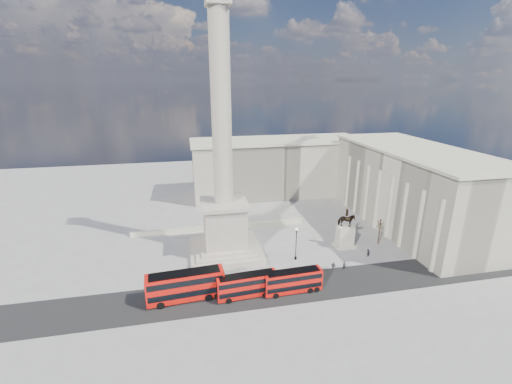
{
  "coord_description": "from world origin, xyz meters",
  "views": [
    {
      "loc": [
        -6.43,
        -57.45,
        33.23
      ],
      "look_at": [
        5.35,
        0.09,
        13.99
      ],
      "focal_mm": 24.0,
      "sensor_mm": 36.0,
      "label": 1
    }
  ],
  "objects_px": {
    "red_bus_a": "(186,286)",
    "pedestrian_standing": "(368,253)",
    "pedestrian_crossing": "(333,266)",
    "red_bus_b": "(247,285)",
    "nelsons_column": "(224,191)",
    "victorian_lamp": "(296,241)",
    "pedestrian_walking": "(344,266)",
    "red_bus_c": "(293,281)",
    "equestrian_statue": "(345,234)"
  },
  "relations": [
    {
      "from": "equestrian_statue",
      "to": "red_bus_b",
      "type": "bearing_deg",
      "value": -150.46
    },
    {
      "from": "red_bus_c",
      "to": "pedestrian_walking",
      "type": "height_order",
      "value": "red_bus_c"
    },
    {
      "from": "red_bus_c",
      "to": "pedestrian_standing",
      "type": "xyz_separation_m",
      "value": [
        18.11,
        8.54,
        -1.28
      ]
    },
    {
      "from": "pedestrian_crossing",
      "to": "pedestrian_standing",
      "type": "bearing_deg",
      "value": -116.83
    },
    {
      "from": "pedestrian_walking",
      "to": "pedestrian_crossing",
      "type": "xyz_separation_m",
      "value": [
        -2.03,
        0.36,
        -0.03
      ]
    },
    {
      "from": "pedestrian_crossing",
      "to": "equestrian_statue",
      "type": "bearing_deg",
      "value": -85.19
    },
    {
      "from": "red_bus_c",
      "to": "pedestrian_crossing",
      "type": "height_order",
      "value": "red_bus_c"
    },
    {
      "from": "red_bus_a",
      "to": "victorian_lamp",
      "type": "distance_m",
      "value": 22.73
    },
    {
      "from": "nelsons_column",
      "to": "victorian_lamp",
      "type": "relative_size",
      "value": 7.48
    },
    {
      "from": "victorian_lamp",
      "to": "pedestrian_walking",
      "type": "distance_m",
      "value": 9.86
    },
    {
      "from": "nelsons_column",
      "to": "pedestrian_standing",
      "type": "bearing_deg",
      "value": -15.56
    },
    {
      "from": "red_bus_a",
      "to": "pedestrian_crossing",
      "type": "bearing_deg",
      "value": 3.43
    },
    {
      "from": "red_bus_a",
      "to": "pedestrian_crossing",
      "type": "distance_m",
      "value": 26.72
    },
    {
      "from": "red_bus_b",
      "to": "red_bus_c",
      "type": "relative_size",
      "value": 1.02
    },
    {
      "from": "red_bus_b",
      "to": "victorian_lamp",
      "type": "relative_size",
      "value": 1.49
    },
    {
      "from": "pedestrian_walking",
      "to": "nelsons_column",
      "type": "bearing_deg",
      "value": 163.84
    },
    {
      "from": "nelsons_column",
      "to": "victorian_lamp",
      "type": "bearing_deg",
      "value": -24.59
    },
    {
      "from": "nelsons_column",
      "to": "pedestrian_crossing",
      "type": "bearing_deg",
      "value": -31.04
    },
    {
      "from": "pedestrian_crossing",
      "to": "pedestrian_walking",
      "type": "bearing_deg",
      "value": -148.67
    },
    {
      "from": "red_bus_a",
      "to": "victorian_lamp",
      "type": "xyz_separation_m",
      "value": [
        20.89,
        8.84,
        1.36
      ]
    },
    {
      "from": "red_bus_a",
      "to": "victorian_lamp",
      "type": "bearing_deg",
      "value": 18.5
    },
    {
      "from": "red_bus_a",
      "to": "red_bus_b",
      "type": "height_order",
      "value": "red_bus_a"
    },
    {
      "from": "victorian_lamp",
      "to": "pedestrian_crossing",
      "type": "bearing_deg",
      "value": -43.27
    },
    {
      "from": "nelsons_column",
      "to": "victorian_lamp",
      "type": "height_order",
      "value": "nelsons_column"
    },
    {
      "from": "red_bus_a",
      "to": "victorian_lamp",
      "type": "relative_size",
      "value": 1.83
    },
    {
      "from": "pedestrian_standing",
      "to": "nelsons_column",
      "type": "bearing_deg",
      "value": -31.26
    },
    {
      "from": "red_bus_b",
      "to": "pedestrian_crossing",
      "type": "relative_size",
      "value": 6.05
    },
    {
      "from": "red_bus_c",
      "to": "victorian_lamp",
      "type": "xyz_separation_m",
      "value": [
        3.77,
        10.21,
        1.87
      ]
    },
    {
      "from": "nelsons_column",
      "to": "pedestrian_crossing",
      "type": "xyz_separation_m",
      "value": [
        18.51,
        -11.14,
        -12.1
      ]
    },
    {
      "from": "victorian_lamp",
      "to": "pedestrian_crossing",
      "type": "xyz_separation_m",
      "value": [
        5.52,
        -5.19,
        -3.1
      ]
    },
    {
      "from": "nelsons_column",
      "to": "pedestrian_standing",
      "type": "distance_m",
      "value": 30.86
    },
    {
      "from": "red_bus_a",
      "to": "red_bus_c",
      "type": "relative_size",
      "value": 1.25
    },
    {
      "from": "red_bus_b",
      "to": "pedestrian_standing",
      "type": "height_order",
      "value": "red_bus_b"
    },
    {
      "from": "red_bus_b",
      "to": "pedestrian_crossing",
      "type": "height_order",
      "value": "red_bus_b"
    },
    {
      "from": "victorian_lamp",
      "to": "pedestrian_standing",
      "type": "xyz_separation_m",
      "value": [
        14.34,
        -1.66,
        -3.15
      ]
    },
    {
      "from": "nelsons_column",
      "to": "victorian_lamp",
      "type": "distance_m",
      "value": 16.89
    },
    {
      "from": "victorian_lamp",
      "to": "pedestrian_walking",
      "type": "height_order",
      "value": "victorian_lamp"
    },
    {
      "from": "pedestrian_walking",
      "to": "red_bus_b",
      "type": "bearing_deg",
      "value": -153.9
    },
    {
      "from": "red_bus_a",
      "to": "red_bus_b",
      "type": "xyz_separation_m",
      "value": [
        9.59,
        -1.07,
        -0.48
      ]
    },
    {
      "from": "red_bus_c",
      "to": "victorian_lamp",
      "type": "relative_size",
      "value": 1.46
    },
    {
      "from": "equestrian_statue",
      "to": "pedestrian_crossing",
      "type": "relative_size",
      "value": 5.21
    },
    {
      "from": "red_bus_a",
      "to": "red_bus_b",
      "type": "distance_m",
      "value": 9.66
    },
    {
      "from": "pedestrian_walking",
      "to": "pedestrian_crossing",
      "type": "relative_size",
      "value": 1.04
    },
    {
      "from": "victorian_lamp",
      "to": "pedestrian_crossing",
      "type": "height_order",
      "value": "victorian_lamp"
    },
    {
      "from": "red_bus_a",
      "to": "nelsons_column",
      "type": "bearing_deg",
      "value": 57.47
    },
    {
      "from": "red_bus_a",
      "to": "pedestrian_standing",
      "type": "xyz_separation_m",
      "value": [
        35.23,
        7.17,
        -1.78
      ]
    },
    {
      "from": "victorian_lamp",
      "to": "red_bus_c",
      "type": "bearing_deg",
      "value": -110.27
    },
    {
      "from": "nelsons_column",
      "to": "pedestrian_walking",
      "type": "xyz_separation_m",
      "value": [
        20.54,
        -11.5,
        -12.07
      ]
    },
    {
      "from": "nelsons_column",
      "to": "equestrian_statue",
      "type": "distance_m",
      "value": 26.75
    },
    {
      "from": "nelsons_column",
      "to": "pedestrian_standing",
      "type": "xyz_separation_m",
      "value": [
        27.33,
        -7.61,
        -12.14
      ]
    }
  ]
}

